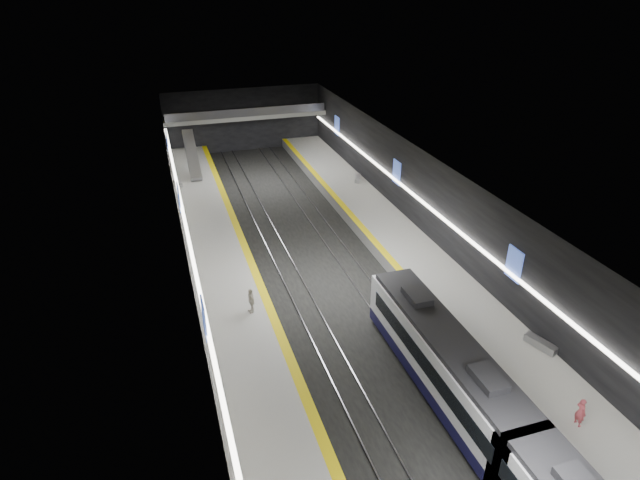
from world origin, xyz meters
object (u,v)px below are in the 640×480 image
object	(u,v)px
bench_left_far	(178,183)
bench_right_far	(357,178)
train	(522,458)
escalator	(192,155)
passenger_right_a	(581,412)
passenger_left_a	(251,301)
bench_right_near	(541,344)

from	to	relation	value
bench_left_far	bench_right_far	bearing A→B (deg)	-27.94
train	escalator	distance (m)	46.71
bench_left_far	passenger_right_a	bearing A→B (deg)	-81.66
escalator	passenger_left_a	xyz separation A→B (m)	(0.97, -29.14, -1.01)
bench_right_near	passenger_right_a	world-z (taller)	passenger_right_a
bench_right_near	passenger_right_a	bearing A→B (deg)	-128.81
escalator	bench_right_far	world-z (taller)	escalator
escalator	passenger_left_a	world-z (taller)	escalator
bench_left_far	passenger_left_a	size ratio (longest dim) A/B	0.93
passenger_left_a	train	bearing A→B (deg)	18.90
escalator	bench_right_near	size ratio (longest dim) A/B	3.90
passenger_right_a	escalator	bearing A→B (deg)	18.12
escalator	bench_left_far	distance (m)	4.71
bench_left_far	passenger_left_a	bearing A→B (deg)	-97.74
bench_left_far	passenger_right_a	size ratio (longest dim) A/B	1.01
train	escalator	world-z (taller)	escalator
train	passenger_left_a	bearing A→B (deg)	118.71
bench_right_near	passenger_right_a	distance (m)	6.17
escalator	passenger_left_a	size ratio (longest dim) A/B	4.49
passenger_right_a	passenger_left_a	xyz separation A→B (m)	(-13.83, 14.74, 0.06)
bench_right_near	passenger_left_a	distance (m)	18.40
train	escalator	xyz separation A→B (m)	(-10.00, 45.63, 0.70)
escalator	bench_left_far	xyz separation A→B (m)	(-2.00, -3.91, -1.70)
bench_right_far	passenger_right_a	size ratio (longest dim) A/B	1.16
escalator	passenger_right_a	size ratio (longest dim) A/B	4.83
bench_left_far	passenger_left_a	xyz separation A→B (m)	(2.97, -25.23, 0.69)
bench_right_far	passenger_right_a	bearing A→B (deg)	-70.00
passenger_right_a	passenger_left_a	bearing A→B (deg)	42.66
bench_left_far	bench_right_far	distance (m)	19.09
train	passenger_right_a	xyz separation A→B (m)	(4.79, 1.75, -0.37)
escalator	bench_left_far	world-z (taller)	escalator
bench_right_near	passenger_left_a	size ratio (longest dim) A/B	1.15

